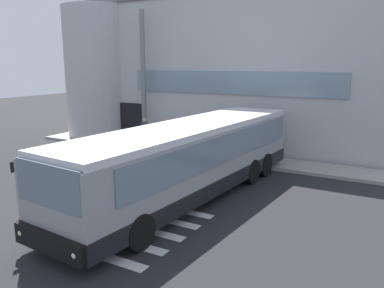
# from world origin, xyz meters

# --- Properties ---
(ground_plane) EXTENTS (80.00, 90.00, 0.02)m
(ground_plane) POSITION_xyz_m (0.00, 0.00, -0.01)
(ground_plane) COLOR #232326
(ground_plane) RESTS_ON ground
(bay_paint_stripes) EXTENTS (4.40, 3.96, 0.01)m
(bay_paint_stripes) POSITION_xyz_m (2.00, -4.20, 0.00)
(bay_paint_stripes) COLOR silver
(bay_paint_stripes) RESTS_ON ground
(terminal_building) EXTENTS (19.70, 13.80, 8.62)m
(terminal_building) POSITION_xyz_m (-0.68, 11.55, 4.30)
(terminal_building) COLOR #B7B7BC
(terminal_building) RESTS_ON ground
(boarding_curb) EXTENTS (21.90, 2.00, 0.15)m
(boarding_curb) POSITION_xyz_m (0.00, 4.80, 0.07)
(boarding_curb) COLOR #9E9B93
(boarding_curb) RESTS_ON ground
(entry_support_column) EXTENTS (0.28, 0.28, 7.60)m
(entry_support_column) POSITION_xyz_m (-4.14, 5.40, 3.95)
(entry_support_column) COLOR slate
(entry_support_column) RESTS_ON boarding_curb
(bus_main_foreground) EXTENTS (3.96, 12.20, 2.70)m
(bus_main_foreground) POSITION_xyz_m (2.64, -1.08, 1.34)
(bus_main_foreground) COLOR gray
(bus_main_foreground) RESTS_ON ground
(passenger_near_column) EXTENTS (0.49, 0.40, 1.68)m
(passenger_near_column) POSITION_xyz_m (-3.34, 4.35, 1.08)
(passenger_near_column) COLOR #4C4233
(passenger_near_column) RESTS_ON boarding_curb
(passenger_by_doorway) EXTENTS (0.59, 0.41, 1.68)m
(passenger_by_doorway) POSITION_xyz_m (-2.26, 4.94, 1.11)
(passenger_by_doorway) COLOR #4C4233
(passenger_by_doorway) RESTS_ON boarding_curb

